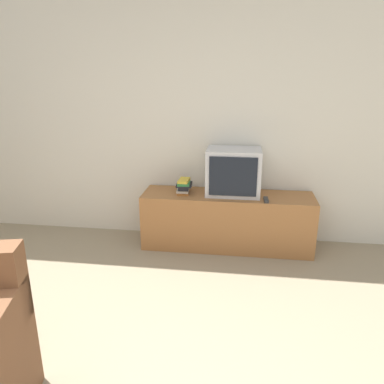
% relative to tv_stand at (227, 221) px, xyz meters
% --- Properties ---
extents(wall_back, '(9.00, 0.06, 2.60)m').
position_rel_tv_stand_xyz_m(wall_back, '(-0.69, 0.28, 1.01)').
color(wall_back, silver).
rests_on(wall_back, ground_plane).
extents(tv_stand, '(1.74, 0.46, 0.57)m').
position_rel_tv_stand_xyz_m(tv_stand, '(0.00, 0.00, 0.00)').
color(tv_stand, '#9E6638').
rests_on(tv_stand, ground_plane).
extents(television, '(0.54, 0.39, 0.46)m').
position_rel_tv_stand_xyz_m(television, '(0.05, 0.04, 0.52)').
color(television, silver).
rests_on(television, tv_stand).
extents(book_stack, '(0.17, 0.23, 0.15)m').
position_rel_tv_stand_xyz_m(book_stack, '(-0.45, -0.00, 0.36)').
color(book_stack, '#995623').
rests_on(book_stack, tv_stand).
extents(remote_on_stand, '(0.05, 0.14, 0.02)m').
position_rel_tv_stand_xyz_m(remote_on_stand, '(0.38, -0.15, 0.30)').
color(remote_on_stand, '#2D2D2D').
rests_on(remote_on_stand, tv_stand).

